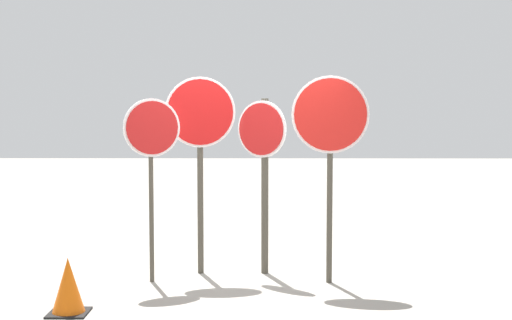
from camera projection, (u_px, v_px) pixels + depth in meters
ground_plane at (240, 276)px, 8.52m from camera, size 40.00×40.00×0.00m
stop_sign_0 at (152, 143)px, 8.09m from camera, size 0.61×0.31×2.12m
stop_sign_1 at (200, 131)px, 8.51m from camera, size 0.84×0.18×2.38m
stop_sign_2 at (263, 155)px, 8.54m from camera, size 0.58×0.39×2.12m
stop_sign_3 at (330, 131)px, 8.04m from camera, size 0.88×0.15×2.37m
traffic_cone_0 at (68, 286)px, 6.94m from camera, size 0.38×0.38×0.56m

